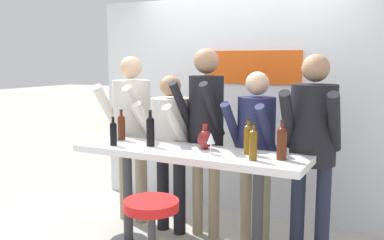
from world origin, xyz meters
The scene contains 16 objects.
back_wall centered at (0.00, 1.32, 1.22)m, with size 3.67×0.12×2.44m.
tasting_table centered at (0.00, 0.00, 0.80)m, with size 2.07×0.56×0.97m.
bar_stool centered at (0.07, -0.70, 0.49)m, with size 0.42×0.42×0.74m.
person_far_left centered at (-0.94, 0.50, 1.10)m, with size 0.48×0.58×1.78m.
person_left centered at (-0.42, 0.42, 0.98)m, with size 0.50×0.58×1.59m.
person_center_left centered at (-0.05, 0.47, 1.17)m, with size 0.42×0.56×1.85m.
person_center centered at (0.44, 0.50, 1.01)m, with size 0.45×0.55×1.64m.
person_center_right centered at (0.97, 0.45, 1.11)m, with size 0.48×0.59×1.79m.
wine_bottle_0 centered at (-0.37, -0.01, 1.12)m, with size 0.07×0.07×0.33m.
wine_bottle_1 centered at (0.52, 0.08, 1.11)m, with size 0.07×0.07×0.30m.
wine_bottle_2 centered at (-0.69, -0.13, 1.09)m, with size 0.06×0.06×0.26m.
wine_bottle_3 centered at (-0.79, 0.12, 1.11)m, with size 0.07×0.07×0.30m.
wine_bottle_4 centered at (0.82, 0.01, 1.11)m, with size 0.08×0.08×0.31m.
wine_bottle_5 centered at (0.63, -0.11, 1.10)m, with size 0.06×0.06×0.29m.
wine_glass_0 centered at (0.25, -0.05, 1.10)m, with size 0.07×0.07×0.18m.
decorative_vase centered at (0.12, 0.10, 1.06)m, with size 0.13×0.13×0.22m.
Camera 1 is at (1.69, -3.19, 1.74)m, focal length 40.00 mm.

